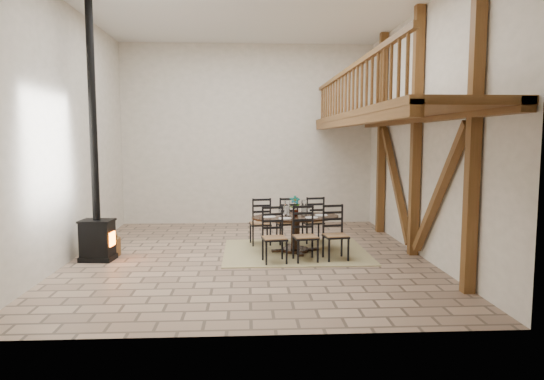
{
  "coord_description": "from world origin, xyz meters",
  "views": [
    {
      "loc": [
        -0.05,
        -9.67,
        2.38
      ],
      "look_at": [
        0.48,
        0.4,
        1.32
      ],
      "focal_mm": 32.0,
      "sensor_mm": 36.0,
      "label": 1
    }
  ],
  "objects": [
    {
      "name": "dining_table",
      "position": [
        0.97,
        0.34,
        0.4
      ],
      "size": [
        2.0,
        2.28,
        1.2
      ],
      "rotation": [
        0.0,
        0.0,
        0.14
      ],
      "color": "black",
      "rests_on": "ground"
    },
    {
      "name": "log_basket",
      "position": [
        -2.92,
        0.25,
        0.19
      ],
      "size": [
        0.54,
        0.54,
        0.45
      ],
      "rotation": [
        0.0,
        0.0,
        0.04
      ],
      "color": "brown",
      "rests_on": "ground"
    },
    {
      "name": "room_shell",
      "position": [
        1.19,
        0.0,
        3.01
      ],
      "size": [
        7.02,
        8.02,
        5.01
      ],
      "color": "white",
      "rests_on": "ground"
    },
    {
      "name": "log_stack",
      "position": [
        -3.17,
        0.09,
        0.18
      ],
      "size": [
        0.38,
        0.39,
        0.35
      ],
      "rotation": [
        0.0,
        0.0,
        -0.11
      ],
      "color": "tan",
      "rests_on": "ground"
    },
    {
      "name": "ground",
      "position": [
        0.0,
        0.0,
        0.0
      ],
      "size": [
        8.0,
        8.0,
        0.0
      ],
      "primitive_type": "plane",
      "color": "tan",
      "rests_on": "ground"
    },
    {
      "name": "rug",
      "position": [
        0.97,
        0.34,
        0.01
      ],
      "size": [
        3.0,
        2.5,
        0.02
      ],
      "primitive_type": "cube",
      "color": "tan",
      "rests_on": "ground"
    },
    {
      "name": "wood_stove",
      "position": [
        -2.98,
        -0.16,
        1.13
      ],
      "size": [
        0.67,
        0.55,
        5.0
      ],
      "rotation": [
        0.0,
        0.0,
        -0.11
      ],
      "color": "black",
      "rests_on": "ground"
    }
  ]
}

